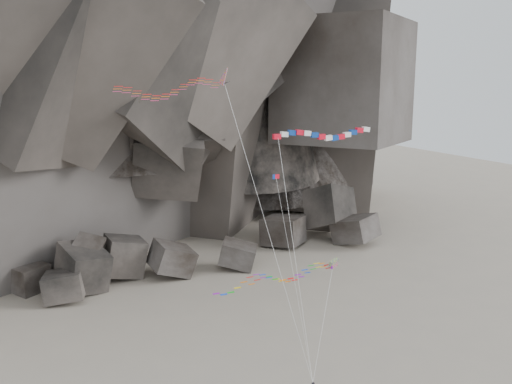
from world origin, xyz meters
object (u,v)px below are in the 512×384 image
parafoil_kite (272,277)px  pennant_kite (282,210)px  banner_kite (323,135)px  delta_kite (166,88)px

parafoil_kite → pennant_kite: size_ratio=0.75×
pennant_kite → banner_kite: bearing=36.6°
banner_kite → pennant_kite: (-6.83, -3.18, -5.98)m
delta_kite → parafoil_kite: bearing=19.0°
delta_kite → pennant_kite: 14.75m
banner_kite → parafoil_kite: (-5.66, 0.21, -13.69)m
delta_kite → banner_kite: delta_kite is taller
banner_kite → pennant_kite: 9.62m
delta_kite → parafoil_kite: delta_kite is taller
delta_kite → parafoil_kite: 21.59m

